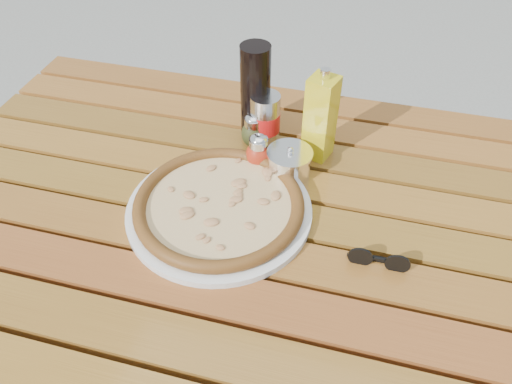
% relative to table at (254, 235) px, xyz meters
% --- Properties ---
extents(ground, '(60.00, 60.00, 0.00)m').
position_rel_table_xyz_m(ground, '(0.00, 0.00, -0.67)').
color(ground, slate).
rests_on(ground, ground).
extents(table, '(1.40, 0.90, 0.75)m').
position_rel_table_xyz_m(table, '(0.00, 0.00, 0.00)').
color(table, '#321D0B').
rests_on(table, ground).
extents(plate, '(0.43, 0.43, 0.01)m').
position_rel_table_xyz_m(plate, '(-0.06, -0.02, 0.08)').
color(plate, silver).
rests_on(plate, table).
extents(pizza, '(0.41, 0.41, 0.03)m').
position_rel_table_xyz_m(pizza, '(-0.06, -0.02, 0.10)').
color(pizza, beige).
rests_on(pizza, plate).
extents(pepper_shaker, '(0.06, 0.06, 0.08)m').
position_rel_table_xyz_m(pepper_shaker, '(-0.02, 0.13, 0.11)').
color(pepper_shaker, red).
rests_on(pepper_shaker, table).
extents(oregano_shaker, '(0.07, 0.07, 0.08)m').
position_rel_table_xyz_m(oregano_shaker, '(-0.05, 0.20, 0.11)').
color(oregano_shaker, '#373B17').
rests_on(oregano_shaker, table).
extents(dark_bottle, '(0.08, 0.08, 0.22)m').
position_rel_table_xyz_m(dark_bottle, '(-0.06, 0.24, 0.19)').
color(dark_bottle, black).
rests_on(dark_bottle, table).
extents(soda_can, '(0.08, 0.08, 0.12)m').
position_rel_table_xyz_m(soda_can, '(-0.03, 0.22, 0.13)').
color(soda_can, silver).
rests_on(soda_can, table).
extents(olive_oil_cruet, '(0.07, 0.07, 0.21)m').
position_rel_table_xyz_m(olive_oil_cruet, '(0.09, 0.20, 0.17)').
color(olive_oil_cruet, gold).
rests_on(olive_oil_cruet, table).
extents(parmesan_tin, '(0.11, 0.11, 0.07)m').
position_rel_table_xyz_m(parmesan_tin, '(0.04, 0.12, 0.11)').
color(parmesan_tin, white).
rests_on(parmesan_tin, table).
extents(sunglasses, '(0.11, 0.02, 0.04)m').
position_rel_table_xyz_m(sunglasses, '(0.25, -0.08, 0.09)').
color(sunglasses, black).
rests_on(sunglasses, table).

